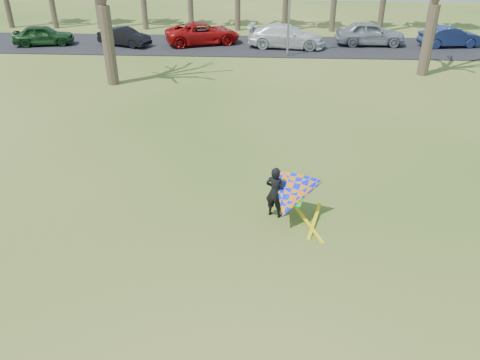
# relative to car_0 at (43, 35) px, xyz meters

# --- Properties ---
(ground) EXTENTS (100.00, 100.00, 0.00)m
(ground) POSITION_rel_car_0_xyz_m (15.97, -24.14, -0.79)
(ground) COLOR #245713
(ground) RESTS_ON ground
(parking_strip) EXTENTS (46.00, 7.00, 0.06)m
(parking_strip) POSITION_rel_car_0_xyz_m (15.97, 0.86, -0.76)
(parking_strip) COLOR black
(parking_strip) RESTS_ON ground
(car_0) EXTENTS (4.54, 2.62, 1.45)m
(car_0) POSITION_rel_car_0_xyz_m (0.00, 0.00, 0.00)
(car_0) COLOR #183C19
(car_0) RESTS_ON parking_strip
(car_1) EXTENTS (4.19, 2.68, 1.31)m
(car_1) POSITION_rel_car_0_xyz_m (6.03, 0.16, -0.07)
(car_1) COLOR black
(car_1) RESTS_ON parking_strip
(car_2) EXTENTS (6.08, 4.29, 1.54)m
(car_2) POSITION_rel_car_0_xyz_m (11.74, 1.10, 0.04)
(car_2) COLOR #AB0D0D
(car_2) RESTS_ON parking_strip
(car_3) EXTENTS (5.78, 2.87, 1.62)m
(car_3) POSITION_rel_car_0_xyz_m (17.95, 0.32, 0.08)
(car_3) COLOR white
(car_3) RESTS_ON parking_strip
(car_4) EXTENTS (5.01, 2.02, 1.71)m
(car_4) POSITION_rel_car_0_xyz_m (24.16, 1.48, 0.13)
(car_4) COLOR gray
(car_4) RESTS_ON parking_strip
(car_5) EXTENTS (4.56, 2.20, 1.44)m
(car_5) POSITION_rel_car_0_xyz_m (29.91, 1.31, -0.01)
(car_5) COLOR navy
(car_5) RESTS_ON parking_strip
(kite_flyer) EXTENTS (2.13, 2.39, 2.02)m
(kite_flyer) POSITION_rel_car_0_xyz_m (17.45, -22.56, 0.06)
(kite_flyer) COLOR black
(kite_flyer) RESTS_ON ground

